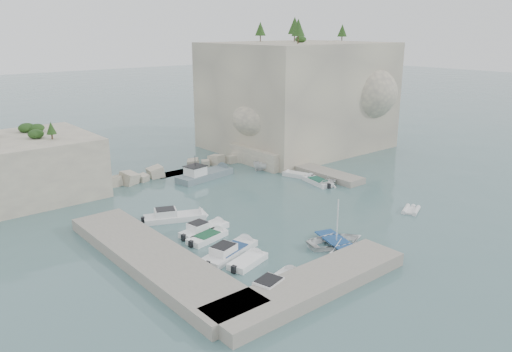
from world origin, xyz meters
TOP-DOWN VIEW (x-y plane):
  - ground at (0.00, 0.00)m, footprint 400.00×400.00m
  - cliff_east at (23.00, 23.00)m, footprint 26.00×22.00m
  - cliff_terrace at (13.00, 18.00)m, footprint 8.00×10.00m
  - outcrop_west at (-20.00, 25.00)m, footprint 16.00×14.00m
  - quay_west at (-17.00, -1.00)m, footprint 5.00×24.00m
  - quay_south at (-10.00, -12.50)m, footprint 18.00×4.00m
  - ledge_east at (13.50, 10.00)m, footprint 3.00×16.00m
  - breakwater at (-1.00, 22.00)m, footprint 28.00×3.00m
  - motorboat_a at (-10.28, 6.90)m, footprint 7.16×4.61m
  - motorboat_b at (-9.84, 2.09)m, footprint 5.84×2.68m
  - motorboat_c at (-10.63, 0.44)m, footprint 4.76×2.53m
  - motorboat_d at (-10.96, -3.53)m, footprint 6.92×3.81m
  - motorboat_e at (-10.88, -5.92)m, footprint 4.46×2.77m
  - motorboat_f at (-12.01, -10.64)m, footprint 6.77×3.47m
  - rowboat at (-2.24, -8.20)m, footprint 6.45×5.42m
  - inflatable_dinghy at (10.72, -7.51)m, footprint 3.23×2.43m
  - tender_east_a at (10.71, 4.51)m, footprint 3.13×2.78m
  - tender_east_b at (10.36, 6.06)m, footprint 2.67×5.30m
  - tender_east_c at (10.53, 9.85)m, footprint 2.70×4.65m
  - tender_east_d at (9.74, 15.08)m, footprint 4.72×2.97m
  - work_boat at (0.55, 17.26)m, footprint 9.30×4.00m
  - rowboat_mast at (-2.24, -8.20)m, footprint 0.10×0.10m
  - vegetation at (17.83, 24.40)m, footprint 53.48×13.88m

SIDE VIEW (x-z plane):
  - ground at x=0.00m, z-range 0.00..0.00m
  - motorboat_a at x=-10.28m, z-range -0.70..0.70m
  - motorboat_b at x=-9.84m, z-range -0.70..0.70m
  - motorboat_c at x=-10.63m, z-range -0.35..0.35m
  - motorboat_d at x=-10.96m, z-range -0.70..0.70m
  - motorboat_e at x=-10.88m, z-range -0.35..0.35m
  - motorboat_f at x=-12.01m, z-range -0.70..0.70m
  - rowboat at x=-2.24m, z-range -0.57..0.57m
  - inflatable_dinghy at x=10.72m, z-range -0.22..0.22m
  - tender_east_a at x=10.71m, z-range -0.76..0.76m
  - tender_east_b at x=10.36m, z-range -0.35..0.35m
  - tender_east_c at x=10.53m, z-range -0.35..0.35m
  - tender_east_d at x=9.74m, z-range -0.85..0.85m
  - work_boat at x=0.55m, z-range -1.10..1.10m
  - ledge_east at x=13.50m, z-range 0.00..0.80m
  - quay_west at x=-17.00m, z-range 0.00..1.10m
  - quay_south at x=-10.00m, z-range 0.00..1.10m
  - breakwater at x=-1.00m, z-range 0.00..1.40m
  - cliff_terrace at x=13.00m, z-range 0.00..2.50m
  - rowboat_mast at x=-2.24m, z-range 0.57..4.77m
  - outcrop_west at x=-20.00m, z-range 0.00..7.00m
  - cliff_east at x=23.00m, z-range 0.00..17.00m
  - vegetation at x=17.83m, z-range 11.23..24.63m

